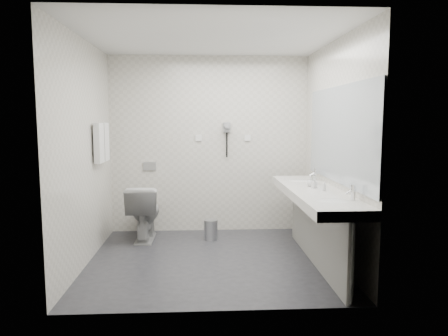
{
  "coord_description": "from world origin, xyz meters",
  "views": [
    {
      "loc": [
        -0.11,
        -4.66,
        1.62
      ],
      "look_at": [
        0.15,
        0.15,
        1.05
      ],
      "focal_mm": 33.44,
      "sensor_mm": 36.0,
      "label": 1
    }
  ],
  "objects": [
    {
      "name": "soap_bottle_c",
      "position": [
        1.2,
        -0.32,
        0.9
      ],
      "size": [
        0.04,
        0.04,
        0.11
      ],
      "primitive_type": "imported",
      "rotation": [
        0.0,
        0.0,
        -0.02
      ],
      "color": "white",
      "rests_on": "vanity_counter"
    },
    {
      "name": "vanity_post_far",
      "position": [
        1.18,
        0.84,
        0.38
      ],
      "size": [
        0.06,
        0.06,
        0.75
      ],
      "primitive_type": "cylinder",
      "color": "silver",
      "rests_on": "floor"
    },
    {
      "name": "vanity_panel",
      "position": [
        1.15,
        -0.2,
        0.38
      ],
      "size": [
        0.03,
        2.15,
        0.75
      ],
      "primitive_type": "cube",
      "color": "gray",
      "rests_on": "floor"
    },
    {
      "name": "toilet",
      "position": [
        -0.89,
        0.88,
        0.37
      ],
      "size": [
        0.42,
        0.74,
        0.74
      ],
      "primitive_type": "imported",
      "rotation": [
        0.0,
        0.0,
        3.13
      ],
      "color": "white",
      "rests_on": "floor"
    },
    {
      "name": "dryer_cord",
      "position": [
        0.25,
        1.26,
        1.25
      ],
      "size": [
        0.02,
        0.02,
        0.35
      ],
      "primitive_type": "cylinder",
      "color": "black",
      "rests_on": "dryer_cradle"
    },
    {
      "name": "vanity_post_near",
      "position": [
        1.18,
        -1.24,
        0.38
      ],
      "size": [
        0.06,
        0.06,
        0.75
      ],
      "primitive_type": "cylinder",
      "color": "silver",
      "rests_on": "floor"
    },
    {
      "name": "wall_left",
      "position": [
        -1.4,
        0.0,
        1.25
      ],
      "size": [
        0.0,
        2.6,
        2.6
      ],
      "primitive_type": "plane",
      "rotation": [
        1.57,
        0.0,
        1.57
      ],
      "color": "beige",
      "rests_on": "floor"
    },
    {
      "name": "wall_right",
      "position": [
        1.4,
        0.0,
        1.25
      ],
      "size": [
        0.0,
        2.6,
        2.6
      ],
      "primitive_type": "plane",
      "rotation": [
        1.57,
        0.0,
        -1.57
      ],
      "color": "beige",
      "rests_on": "floor"
    },
    {
      "name": "dryer_barrel",
      "position": [
        0.25,
        1.2,
        1.53
      ],
      "size": [
        0.08,
        0.14,
        0.08
      ],
      "primitive_type": "cylinder",
      "rotation": [
        1.57,
        0.0,
        0.0
      ],
      "color": "gray",
      "rests_on": "dryer_cradle"
    },
    {
      "name": "mirror",
      "position": [
        1.39,
        -0.2,
        1.45
      ],
      "size": [
        0.02,
        2.2,
        1.05
      ],
      "primitive_type": "cube",
      "color": "#B2BCC6",
      "rests_on": "wall_right"
    },
    {
      "name": "ceiling",
      "position": [
        0.0,
        0.0,
        2.5
      ],
      "size": [
        2.8,
        2.8,
        0.0
      ],
      "primitive_type": "plane",
      "rotation": [
        3.14,
        0.0,
        0.0
      ],
      "color": "silver",
      "rests_on": "wall_back"
    },
    {
      "name": "glass_left",
      "position": [
        1.2,
        0.13,
        0.9
      ],
      "size": [
        0.08,
        0.08,
        0.11
      ],
      "primitive_type": "cylinder",
      "rotation": [
        0.0,
        0.0,
        0.35
      ],
      "color": "silver",
      "rests_on": "vanity_counter"
    },
    {
      "name": "pedal_bin",
      "position": [
        0.01,
        0.8,
        0.13
      ],
      "size": [
        0.19,
        0.19,
        0.26
      ],
      "primitive_type": "cylinder",
      "rotation": [
        0.0,
        0.0,
        -0.05
      ],
      "color": "#B2B5BA",
      "rests_on": "floor"
    },
    {
      "name": "towel_near",
      "position": [
        -1.34,
        0.41,
        1.33
      ],
      "size": [
        0.07,
        0.24,
        0.48
      ],
      "primitive_type": "cube",
      "color": "white",
      "rests_on": "towel_rail"
    },
    {
      "name": "faucet_near",
      "position": [
        1.32,
        -0.85,
        0.92
      ],
      "size": [
        0.04,
        0.04,
        0.15
      ],
      "primitive_type": "cylinder",
      "color": "silver",
      "rests_on": "vanity_counter"
    },
    {
      "name": "soap_bottle_b",
      "position": [
        1.13,
        -0.0,
        0.9
      ],
      "size": [
        0.1,
        0.1,
        0.1
      ],
      "primitive_type": "imported",
      "rotation": [
        0.0,
        0.0,
        -0.36
      ],
      "color": "white",
      "rests_on": "vanity_counter"
    },
    {
      "name": "soap_bottle_a",
      "position": [
        1.14,
        -0.13,
        0.9
      ],
      "size": [
        0.07,
        0.07,
        0.11
      ],
      "primitive_type": "imported",
      "rotation": [
        0.0,
        0.0,
        0.52
      ],
      "color": "white",
      "rests_on": "vanity_counter"
    },
    {
      "name": "bin_lid",
      "position": [
        0.01,
        0.8,
        0.27
      ],
      "size": [
        0.18,
        0.18,
        0.02
      ],
      "primitive_type": "cylinder",
      "color": "#B2B5BA",
      "rests_on": "pedal_bin"
    },
    {
      "name": "floor",
      "position": [
        0.0,
        0.0,
        0.0
      ],
      "size": [
        2.8,
        2.8,
        0.0
      ],
      "primitive_type": "plane",
      "color": "#29292E",
      "rests_on": "ground"
    },
    {
      "name": "flush_plate",
      "position": [
        -0.85,
        1.29,
        0.95
      ],
      "size": [
        0.18,
        0.02,
        0.12
      ],
      "primitive_type": "cube",
      "color": "#B2B5BA",
      "rests_on": "wall_back"
    },
    {
      "name": "basin_far",
      "position": [
        1.12,
        0.45,
        0.83
      ],
      "size": [
        0.4,
        0.31,
        0.05
      ],
      "primitive_type": "ellipsoid",
      "color": "white",
      "rests_on": "vanity_counter"
    },
    {
      "name": "towel_rail",
      "position": [
        -1.35,
        0.55,
        1.55
      ],
      "size": [
        0.02,
        0.62,
        0.02
      ],
      "primitive_type": "cylinder",
      "rotation": [
        1.57,
        0.0,
        0.0
      ],
      "color": "silver",
      "rests_on": "wall_left"
    },
    {
      "name": "vanity_counter",
      "position": [
        1.12,
        -0.2,
        0.8
      ],
      "size": [
        0.55,
        2.2,
        0.1
      ],
      "primitive_type": "cube",
      "color": "silver",
      "rests_on": "floor"
    },
    {
      "name": "switch_plate_a",
      "position": [
        -0.15,
        1.29,
        1.35
      ],
      "size": [
        0.09,
        0.02,
        0.09
      ],
      "primitive_type": "cube",
      "color": "white",
      "rests_on": "wall_back"
    },
    {
      "name": "wall_front",
      "position": [
        0.0,
        -1.3,
        1.25
      ],
      "size": [
        2.8,
        0.0,
        2.8
      ],
      "primitive_type": "plane",
      "rotation": [
        -1.57,
        0.0,
        0.0
      ],
      "color": "beige",
      "rests_on": "floor"
    },
    {
      "name": "wall_back",
      "position": [
        0.0,
        1.3,
        1.25
      ],
      "size": [
        2.8,
        0.0,
        2.8
      ],
      "primitive_type": "plane",
      "rotation": [
        1.57,
        0.0,
        0.0
      ],
      "color": "beige",
      "rests_on": "floor"
    },
    {
      "name": "dryer_cradle",
      "position": [
        0.25,
        1.27,
        1.5
      ],
      "size": [
        0.1,
        0.04,
        0.14
      ],
      "primitive_type": "cube",
      "color": "gray",
      "rests_on": "wall_back"
    },
    {
      "name": "switch_plate_b",
      "position": [
        0.55,
        1.29,
        1.35
      ],
      "size": [
        0.09,
        0.02,
        0.09
      ],
      "primitive_type": "cube",
      "color": "white",
      "rests_on": "wall_back"
    },
    {
      "name": "towel_far",
      "position": [
        -1.34,
        0.69,
        1.33
      ],
      "size": [
        0.07,
        0.24,
        0.48
      ],
      "primitive_type": "cube",
      "color": "white",
      "rests_on": "towel_rail"
    },
    {
      "name": "basin_near",
      "position": [
        1.12,
        -0.85,
        0.83
      ],
      "size": [
        0.4,
        0.31,
        0.05
      ],
      "primitive_type": "ellipsoid",
      "color": "white",
      "rests_on": "vanity_counter"
    },
    {
      "name": "faucet_far",
      "position": [
        1.32,
        0.45,
        0.92
      ],
      "size": [
        0.04,
        0.04,
        0.15
      ],
      "primitive_type": "cylinder",
      "color": "silver",
      "rests_on": "vanity_counter"
    }
  ]
}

